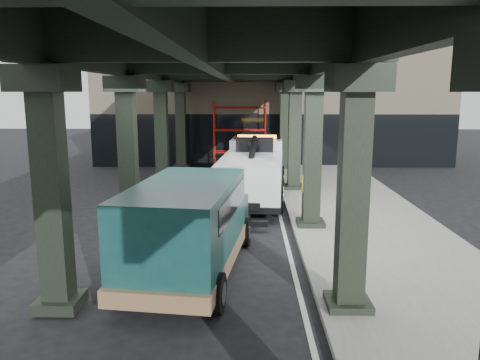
# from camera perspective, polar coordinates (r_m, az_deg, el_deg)

# --- Properties ---
(ground) EXTENTS (90.00, 90.00, 0.00)m
(ground) POSITION_cam_1_polar(r_m,az_deg,el_deg) (13.83, -1.23, -8.32)
(ground) COLOR black
(ground) RESTS_ON ground
(sidewalk) EXTENTS (5.00, 40.00, 0.15)m
(sidewalk) POSITION_cam_1_polar(r_m,az_deg,el_deg) (16.19, 15.27, -5.57)
(sidewalk) COLOR gray
(sidewalk) RESTS_ON ground
(lane_stripe) EXTENTS (0.12, 38.00, 0.01)m
(lane_stripe) POSITION_cam_1_polar(r_m,az_deg,el_deg) (15.76, 5.29, -5.93)
(lane_stripe) COLOR silver
(lane_stripe) RESTS_ON ground
(viaduct) EXTENTS (7.40, 32.00, 6.40)m
(viaduct) POSITION_cam_1_polar(r_m,az_deg,el_deg) (15.12, -2.56, 14.31)
(viaduct) COLOR black
(viaduct) RESTS_ON ground
(building) EXTENTS (22.00, 10.00, 8.00)m
(building) POSITION_cam_1_polar(r_m,az_deg,el_deg) (33.10, 3.66, 9.79)
(building) COLOR #C6B793
(building) RESTS_ON ground
(scaffolding) EXTENTS (3.08, 0.88, 4.00)m
(scaffolding) POSITION_cam_1_polar(r_m,az_deg,el_deg) (27.81, -0.04, 5.75)
(scaffolding) COLOR #B0170E
(scaffolding) RESTS_ON ground
(tow_truck) EXTENTS (2.96, 8.41, 2.71)m
(tow_truck) POSITION_cam_1_polar(r_m,az_deg,el_deg) (19.76, 1.74, 1.42)
(tow_truck) COLOR black
(tow_truck) RESTS_ON ground
(towed_van) EXTENTS (2.99, 6.15, 2.40)m
(towed_van) POSITION_cam_1_polar(r_m,az_deg,el_deg) (11.54, -6.18, -5.53)
(towed_van) COLOR #113D3B
(towed_van) RESTS_ON ground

